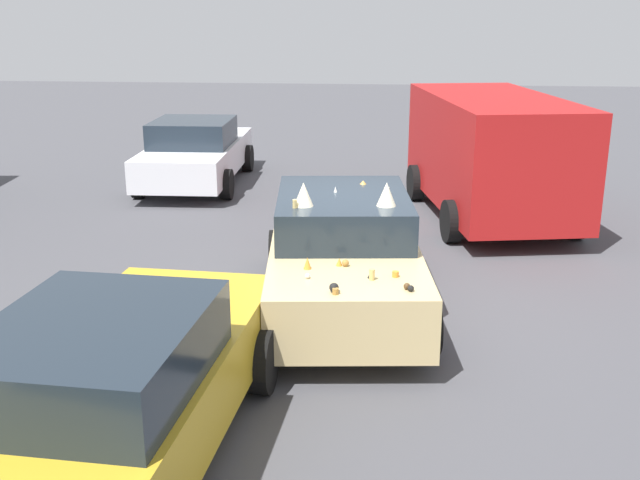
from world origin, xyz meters
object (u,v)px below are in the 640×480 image
object	(u,v)px
art_car_decorated	(343,251)
parked_van_row_back_center	(492,151)
parked_sedan_near_left	(116,390)
parked_sedan_row_back_far	(196,152)

from	to	relation	value
art_car_decorated	parked_van_row_back_center	distance (m)	5.21
parked_van_row_back_center	parked_sedan_near_left	bearing A→B (deg)	-35.97
art_car_decorated	parked_sedan_near_left	xyz separation A→B (m)	(-3.88, 1.63, -0.00)
art_car_decorated	parked_van_row_back_center	xyz separation A→B (m)	(4.58, -2.42, 0.51)
art_car_decorated	parked_sedan_row_back_far	distance (m)	7.77
parked_sedan_row_back_far	parked_sedan_near_left	xyz separation A→B (m)	(-10.71, -2.07, 0.04)
art_car_decorated	parked_sedan_row_back_far	world-z (taller)	art_car_decorated
art_car_decorated	parked_sedan_near_left	world-z (taller)	art_car_decorated
art_car_decorated	parked_van_row_back_center	world-z (taller)	parked_van_row_back_center
parked_sedan_near_left	parked_sedan_row_back_far	bearing A→B (deg)	14.52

